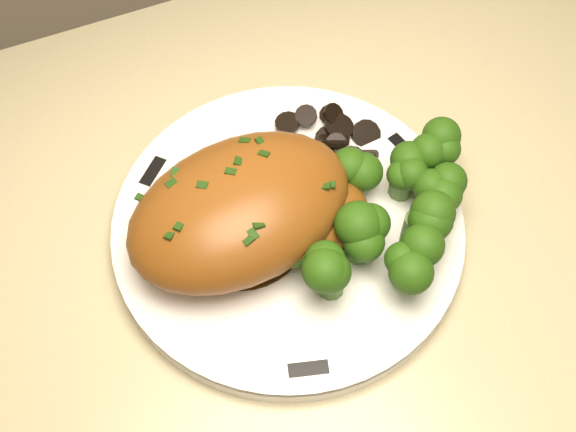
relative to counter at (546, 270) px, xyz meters
name	(u,v)px	position (x,y,z in m)	size (l,w,h in m)	color
counter	(546,270)	(0.00, 0.00, 0.00)	(1.97, 0.65, 0.97)	#4C3323
plate	(288,228)	(-0.42, -0.01, 0.43)	(0.30, 0.30, 0.02)	white
rim_accent_0	(403,147)	(-0.30, 0.02, 0.44)	(0.03, 0.01, 0.00)	black
rim_accent_1	(153,171)	(-0.52, 0.09, 0.44)	(0.03, 0.01, 0.00)	black
rim_accent_2	(308,369)	(-0.46, -0.13, 0.44)	(0.03, 0.01, 0.00)	black
gravy_pool	(242,232)	(-0.46, 0.00, 0.44)	(0.11, 0.11, 0.00)	#342009
chicken_breast	(249,211)	(-0.46, -0.01, 0.48)	(0.21, 0.15, 0.07)	brown
mushroom_pile	(314,156)	(-0.38, 0.04, 0.45)	(0.11, 0.08, 0.03)	black
broccoli_florets	(377,212)	(-0.36, -0.04, 0.47)	(0.17, 0.13, 0.05)	#4B7230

